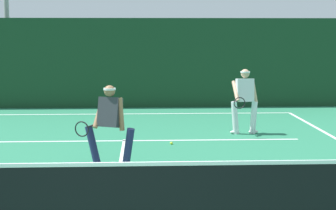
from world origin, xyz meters
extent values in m
cube|color=white|center=(0.00, 10.59, 0.00)|extent=(10.47, 0.10, 0.01)
cube|color=white|center=(0.00, 6.24, 0.00)|extent=(8.53, 0.10, 0.01)
cube|color=white|center=(0.00, 3.20, 0.00)|extent=(0.10, 6.40, 0.01)
cube|color=black|center=(0.00, 0.00, 0.47)|extent=(11.29, 0.02, 0.94)
cube|color=white|center=(0.00, 0.00, 0.97)|extent=(11.29, 0.03, 0.05)
cylinder|color=#1E234C|center=(0.16, 3.44, 0.41)|extent=(0.31, 0.24, 0.83)
cylinder|color=#1E234C|center=(-0.53, 3.73, 0.41)|extent=(0.37, 0.27, 0.83)
ellipsoid|color=white|center=(0.16, 3.44, 0.04)|extent=(0.28, 0.20, 0.09)
ellipsoid|color=white|center=(-0.53, 3.73, 0.04)|extent=(0.28, 0.20, 0.09)
cube|color=#2D3338|center=(-0.19, 3.58, 1.10)|extent=(0.52, 0.47, 0.61)
cylinder|color=#9E704C|center=(0.03, 3.49, 1.07)|extent=(0.17, 0.14, 0.63)
cylinder|color=#9E704C|center=(-0.40, 3.68, 1.07)|extent=(0.26, 0.44, 0.57)
sphere|color=#9E704C|center=(-0.19, 3.58, 1.51)|extent=(0.22, 0.22, 0.22)
cylinder|color=white|center=(-0.19, 3.58, 1.55)|extent=(0.31, 0.31, 0.04)
cylinder|color=black|center=(-0.54, 3.47, 0.86)|extent=(0.13, 0.25, 0.03)
torus|color=black|center=(-0.68, 3.15, 0.86)|extent=(0.28, 0.14, 0.29)
cylinder|color=silver|center=(3.32, 7.06, 0.42)|extent=(0.21, 0.17, 0.85)
cylinder|color=silver|center=(2.83, 7.02, 0.42)|extent=(0.23, 0.17, 0.85)
ellipsoid|color=white|center=(3.32, 7.06, 0.04)|extent=(0.27, 0.13, 0.09)
ellipsoid|color=white|center=(2.83, 7.02, 0.04)|extent=(0.27, 0.13, 0.09)
cube|color=silver|center=(3.08, 7.04, 1.14)|extent=(0.46, 0.31, 0.61)
cylinder|color=tan|center=(3.32, 7.06, 1.11)|extent=(0.23, 0.12, 0.65)
cylinder|color=tan|center=(2.83, 7.02, 1.11)|extent=(0.14, 0.54, 0.52)
sphere|color=tan|center=(3.08, 7.04, 1.57)|extent=(0.23, 0.23, 0.23)
cylinder|color=white|center=(3.08, 7.04, 1.61)|extent=(0.26, 0.26, 0.04)
cylinder|color=black|center=(2.80, 6.77, 0.89)|extent=(0.05, 0.26, 0.03)
torus|color=black|center=(2.83, 6.43, 0.89)|extent=(0.29, 0.05, 0.29)
sphere|color=#D1E033|center=(0.16, 2.87, 0.03)|extent=(0.07, 0.07, 0.07)
sphere|color=#D1E033|center=(1.11, 5.76, 0.03)|extent=(0.07, 0.07, 0.07)
cube|color=#173921|center=(0.00, 12.12, 1.55)|extent=(17.59, 0.12, 3.10)
cylinder|color=#9EA39E|center=(-4.49, 13.48, 3.03)|extent=(0.18, 0.18, 6.05)
camera|label=1|loc=(0.45, -6.72, 2.63)|focal=57.92mm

